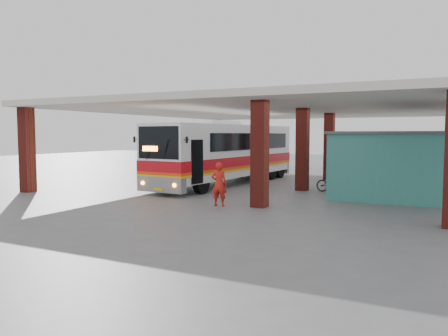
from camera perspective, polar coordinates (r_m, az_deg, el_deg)
name	(u,v)px	position (r m, az deg, el deg)	size (l,w,h in m)	color
ground	(227,194)	(21.96, 0.34, -3.37)	(90.00, 90.00, 0.00)	#515154
brick_columns	(286,148)	(25.85, 8.14, 2.60)	(20.10, 21.60, 4.35)	maroon
canopy_roof	(280,110)	(27.61, 7.35, 7.55)	(21.00, 23.00, 0.30)	silver
shop_building	(395,162)	(23.63, 21.40, 0.69)	(5.20, 8.20, 3.11)	teal
coach_bus	(227,153)	(26.08, 0.37, 1.99)	(3.65, 13.08, 3.76)	white
motorcycle	(333,183)	(23.01, 14.10, -1.93)	(0.64, 1.85, 0.97)	black
pedestrian	(219,184)	(18.03, -0.65, -2.14)	(0.67, 0.44, 1.83)	red
red_chair	(350,180)	(25.77, 16.15, -1.47)	(0.54, 0.54, 0.89)	red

